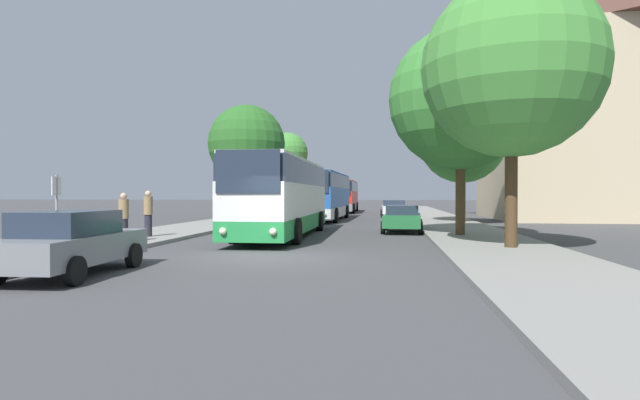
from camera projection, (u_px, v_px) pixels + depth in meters
ground_plane at (276, 257)px, 14.91m from camera, size 300.00×300.00×0.00m
sidewalk_left at (60, 251)px, 15.85m from camera, size 4.00×120.00×0.15m
sidewalk_right at (520, 259)px, 13.97m from camera, size 4.00×120.00×0.15m
building_right_background at (630, 104)px, 37.51m from camera, size 20.16×13.17×17.36m
bus_front at (283, 196)px, 22.35m from camera, size 2.82×12.06×3.38m
bus_middle at (325, 195)px, 36.52m from camera, size 2.96×12.00×3.41m
bus_rear at (343, 196)px, 52.07m from camera, size 2.95×11.30×3.27m
parked_car_left_curb at (71, 242)px, 11.57m from camera, size 2.08×4.32×1.50m
parked_car_right_near at (402, 218)px, 24.63m from camera, size 2.11×4.22×1.33m
parked_car_right_far at (394, 208)px, 41.12m from camera, size 2.25×4.41×1.39m
bus_stop_sign at (57, 203)px, 15.93m from camera, size 0.08×0.45×2.35m
pedestrian_waiting_near at (124, 217)px, 18.08m from camera, size 0.36×0.36×1.79m
pedestrian_waiting_far at (148, 213)px, 20.47m from camera, size 0.36×0.36×1.88m
tree_left_near at (247, 144)px, 39.62m from camera, size 6.10×6.10×8.83m
tree_left_far at (287, 153)px, 50.27m from camera, size 4.14×4.14×7.97m
tree_right_near at (462, 140)px, 31.36m from camera, size 5.45×5.45×7.91m
tree_right_mid at (512, 68)px, 16.29m from camera, size 5.86×5.86×8.80m
tree_right_far at (461, 99)px, 21.26m from camera, size 6.10×6.10×8.86m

